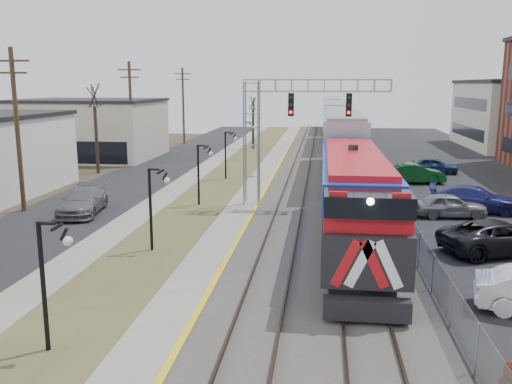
# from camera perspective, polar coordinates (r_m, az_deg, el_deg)

# --- Properties ---
(street_west) EXTENTS (7.00, 120.00, 0.04)m
(street_west) POSITION_cam_1_polar(r_m,az_deg,el_deg) (44.51, -13.44, 0.85)
(street_west) COLOR black
(street_west) RESTS_ON ground
(sidewalk) EXTENTS (2.00, 120.00, 0.08)m
(sidewalk) POSITION_cam_1_polar(r_m,az_deg,el_deg) (43.16, -7.83, 0.77)
(sidewalk) COLOR gray
(sidewalk) RESTS_ON ground
(grass_median) EXTENTS (4.00, 120.00, 0.06)m
(grass_median) POSITION_cam_1_polar(r_m,az_deg,el_deg) (42.50, -3.92, 0.67)
(grass_median) COLOR #4E4F2A
(grass_median) RESTS_ON ground
(platform) EXTENTS (2.00, 120.00, 0.24)m
(platform) POSITION_cam_1_polar(r_m,az_deg,el_deg) (42.02, 0.10, 0.70)
(platform) COLOR gray
(platform) RESTS_ON ground
(ballast_bed) EXTENTS (8.00, 120.00, 0.20)m
(ballast_bed) POSITION_cam_1_polar(r_m,az_deg,el_deg) (41.73, 6.94, 0.51)
(ballast_bed) COLOR #595651
(ballast_bed) RESTS_ON ground
(parking_lot) EXTENTS (16.00, 120.00, 0.04)m
(parking_lot) POSITION_cam_1_polar(r_m,az_deg,el_deg) (43.45, 22.96, 0.02)
(parking_lot) COLOR black
(parking_lot) RESTS_ON ground
(platform_edge) EXTENTS (0.24, 120.00, 0.01)m
(platform_edge) POSITION_cam_1_polar(r_m,az_deg,el_deg) (41.91, 1.30, 0.84)
(platform_edge) COLOR gold
(platform_edge) RESTS_ON platform
(track_near) EXTENTS (1.58, 120.00, 0.15)m
(track_near) POSITION_cam_1_polar(r_m,az_deg,el_deg) (41.75, 4.20, 0.82)
(track_near) COLOR #2D2119
(track_near) RESTS_ON ballast_bed
(track_far) EXTENTS (1.58, 120.00, 0.15)m
(track_far) POSITION_cam_1_polar(r_m,az_deg,el_deg) (41.73, 9.00, 0.70)
(track_far) COLOR #2D2119
(track_far) RESTS_ON ballast_bed
(train) EXTENTS (3.00, 85.85, 5.33)m
(train) POSITION_cam_1_polar(r_m,az_deg,el_deg) (61.31, 8.47, 6.55)
(train) COLOR #1532AD
(train) RESTS_ON ground
(signal_gantry) EXTENTS (9.00, 1.07, 8.15)m
(signal_gantry) POSITION_cam_1_polar(r_m,az_deg,el_deg) (34.19, 2.41, 7.51)
(signal_gantry) COLOR gray
(signal_gantry) RESTS_ON ground
(lampposts) EXTENTS (0.14, 62.14, 4.00)m
(lampposts) POSITION_cam_1_polar(r_m,az_deg,el_deg) (26.22, -10.85, -1.76)
(lampposts) COLOR black
(lampposts) RESTS_ON ground
(utility_poles) EXTENTS (0.28, 80.28, 10.00)m
(utility_poles) POSITION_cam_1_polar(r_m,az_deg,el_deg) (36.20, -23.81, 5.84)
(utility_poles) COLOR #4C3823
(utility_poles) RESTS_ON ground
(fence) EXTENTS (0.04, 120.00, 1.60)m
(fence) POSITION_cam_1_polar(r_m,az_deg,el_deg) (41.83, 12.72, 1.32)
(fence) COLOR gray
(fence) RESTS_ON ground
(bare_trees) EXTENTS (12.30, 42.30, 5.95)m
(bare_trees) POSITION_cam_1_polar(r_m,az_deg,el_deg) (48.17, -13.28, 4.86)
(bare_trees) COLOR #382D23
(bare_trees) RESTS_ON ground
(car_lot_c) EXTENTS (6.17, 4.32, 1.56)m
(car_lot_c) POSITION_cam_1_polar(r_m,az_deg,el_deg) (27.81, 24.29, -4.41)
(car_lot_c) COLOR black
(car_lot_c) RESTS_ON ground
(car_lot_d) EXTENTS (5.79, 3.26, 1.58)m
(car_lot_d) POSITION_cam_1_polar(r_m,az_deg,el_deg) (36.28, 22.03, -0.74)
(car_lot_d) COLOR navy
(car_lot_d) RESTS_ON ground
(car_lot_e) EXTENTS (4.36, 2.01, 1.45)m
(car_lot_e) POSITION_cam_1_polar(r_m,az_deg,el_deg) (34.20, 19.71, -1.38)
(car_lot_e) COLOR slate
(car_lot_e) RESTS_ON ground
(car_lot_f) EXTENTS (4.96, 2.20, 1.58)m
(car_lot_f) POSITION_cam_1_polar(r_m,az_deg,el_deg) (45.09, 16.28, 1.83)
(car_lot_f) COLOR #0E491D
(car_lot_f) RESTS_ON ground
(car_street_b) EXTENTS (3.07, 5.66, 1.56)m
(car_street_b) POSITION_cam_1_polar(r_m,az_deg,el_deg) (34.74, -17.75, -0.98)
(car_street_b) COLOR slate
(car_street_b) RESTS_ON ground
(car_lot_g) EXTENTS (4.33, 2.28, 1.41)m
(car_lot_g) POSITION_cam_1_polar(r_m,az_deg,el_deg) (50.80, 18.26, 2.63)
(car_lot_g) COLOR navy
(car_lot_g) RESTS_ON ground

